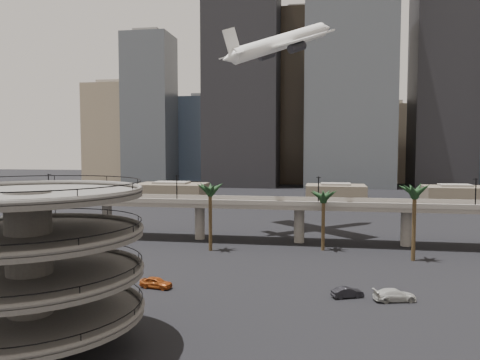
% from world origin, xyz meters
% --- Properties ---
extents(ground, '(700.00, 700.00, 0.00)m').
position_xyz_m(ground, '(0.00, 0.00, 0.00)').
color(ground, black).
rests_on(ground, ground).
extents(parking_ramp, '(22.20, 22.20, 17.35)m').
position_xyz_m(parking_ramp, '(-13.00, -4.00, 9.84)').
color(parking_ramp, '#534F4D').
rests_on(parking_ramp, ground).
extents(overpass, '(130.00, 9.30, 14.70)m').
position_xyz_m(overpass, '(0.00, 55.00, 7.34)').
color(overpass, slate).
rests_on(overpass, ground).
extents(palm_trees, '(42.40, 10.40, 14.00)m').
position_xyz_m(palm_trees, '(14.02, 44.65, 11.43)').
color(palm_trees, '#4D3A21').
rests_on(palm_trees, ground).
extents(low_buildings, '(135.00, 27.50, 6.80)m').
position_xyz_m(low_buildings, '(6.89, 142.30, 2.86)').
color(low_buildings, brown).
rests_on(low_buildings, ground).
extents(skyline, '(269.00, 86.00, 130.98)m').
position_xyz_m(skyline, '(15.11, 217.08, 47.94)').
color(skyline, gray).
rests_on(skyline, ground).
extents(airborne_jet, '(27.69, 27.42, 15.37)m').
position_xyz_m(airborne_jet, '(5.44, 69.93, 45.63)').
color(airborne_jet, white).
rests_on(airborne_jet, ground).
extents(car_a, '(5.07, 2.76, 1.63)m').
position_xyz_m(car_a, '(-8.14, 18.52, 0.82)').
color(car_a, '#A14617').
rests_on(car_a, ground).
extents(car_b, '(4.58, 3.06, 1.43)m').
position_xyz_m(car_b, '(19.04, 18.72, 0.71)').
color(car_b, black).
rests_on(car_b, ground).
extents(car_c, '(6.04, 3.62, 1.64)m').
position_xyz_m(car_c, '(25.17, 18.29, 0.82)').
color(car_c, '#B6B6B2').
rests_on(car_c, ground).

